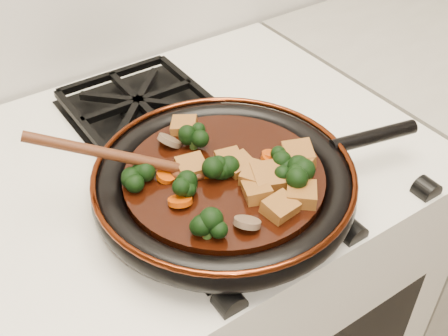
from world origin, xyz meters
TOP-DOWN VIEW (x-y plane):
  - stove at (0.00, 1.69)m, footprint 0.76×0.60m
  - burner_grate_front at (0.00, 1.55)m, footprint 0.23×0.23m
  - burner_grate_back at (0.00, 1.83)m, footprint 0.23×0.23m
  - skillet at (-0.01, 1.55)m, footprint 0.48×0.36m
  - braising_sauce at (-0.01, 1.56)m, footprint 0.28×0.28m
  - tofu_cube_0 at (0.01, 1.55)m, footprint 0.04×0.03m
  - tofu_cube_1 at (0.01, 1.45)m, footprint 0.04×0.04m
  - tofu_cube_2 at (0.01, 1.57)m, footprint 0.04×0.04m
  - tofu_cube_3 at (0.00, 1.50)m, footprint 0.05×0.05m
  - tofu_cube_4 at (0.09, 1.52)m, footprint 0.06×0.06m
  - tofu_cube_5 at (-0.00, 1.67)m, footprint 0.05×0.05m
  - tofu_cube_6 at (0.03, 1.51)m, footprint 0.06×0.06m
  - tofu_cube_7 at (0.02, 1.52)m, footprint 0.06×0.06m
  - tofu_cube_8 at (-0.04, 1.58)m, footprint 0.05×0.05m
  - tofu_cube_9 at (0.08, 1.51)m, footprint 0.05×0.05m
  - tofu_cube_10 at (0.05, 1.46)m, footprint 0.06×0.06m
  - broccoli_floret_0 at (-0.12, 1.61)m, footprint 0.08×0.08m
  - broccoli_floret_1 at (-0.09, 1.47)m, footprint 0.08×0.08m
  - broccoli_floret_2 at (-0.08, 1.55)m, footprint 0.08×0.08m
  - broccoli_floret_3 at (-0.01, 1.57)m, footprint 0.09×0.09m
  - broccoli_floret_4 at (0.06, 1.49)m, footprint 0.07×0.08m
  - broccoli_floret_5 at (-0.01, 1.63)m, footprint 0.07×0.08m
  - broccoli_floret_6 at (0.07, 1.52)m, footprint 0.07×0.07m
  - carrot_coin_0 at (0.06, 1.54)m, footprint 0.03×0.03m
  - carrot_coin_1 at (-0.03, 1.57)m, footprint 0.03×0.03m
  - carrot_coin_2 at (-0.09, 1.48)m, footprint 0.03×0.03m
  - carrot_coin_3 at (-0.09, 1.54)m, footprint 0.03×0.03m
  - carrot_coin_4 at (0.07, 1.55)m, footprint 0.03×0.03m
  - carrot_coin_5 at (-0.08, 1.59)m, footprint 0.03×0.03m
  - mushroom_slice_0 at (-0.04, 1.65)m, footprint 0.04×0.04m
  - mushroom_slice_1 at (0.09, 1.52)m, footprint 0.04×0.04m
  - mushroom_slice_2 at (-0.04, 1.46)m, footprint 0.05×0.05m
  - wooden_spoon at (-0.10, 1.61)m, footprint 0.14×0.09m

SIDE VIEW (x-z plane):
  - stove at x=0.00m, z-range 0.00..0.90m
  - burner_grate_front at x=0.00m, z-range 0.90..0.93m
  - burner_grate_back at x=0.00m, z-range 0.90..0.93m
  - skillet at x=-0.01m, z-range 0.92..0.97m
  - braising_sauce at x=-0.01m, z-range 0.94..0.96m
  - carrot_coin_0 at x=0.06m, z-range 0.95..0.97m
  - carrot_coin_1 at x=-0.03m, z-range 0.96..0.97m
  - carrot_coin_2 at x=-0.09m, z-range 0.96..0.97m
  - carrot_coin_3 at x=-0.09m, z-range 0.95..0.97m
  - carrot_coin_4 at x=0.07m, z-range 0.95..0.97m
  - carrot_coin_5 at x=-0.08m, z-range 0.96..0.97m
  - mushroom_slice_0 at x=-0.04m, z-range 0.95..0.98m
  - mushroom_slice_1 at x=0.09m, z-range 0.96..0.98m
  - mushroom_slice_2 at x=-0.04m, z-range 0.95..0.98m
  - tofu_cube_2 at x=0.01m, z-range 0.96..0.98m
  - tofu_cube_5 at x=0.00m, z-range 0.95..0.98m
  - tofu_cube_0 at x=0.01m, z-range 0.95..0.98m
  - tofu_cube_3 at x=0.00m, z-range 0.95..0.98m
  - tofu_cube_8 at x=-0.04m, z-range 0.95..0.98m
  - tofu_cube_10 at x=0.05m, z-range 0.95..0.98m
  - tofu_cube_1 at x=0.01m, z-range 0.95..0.98m
  - tofu_cube_7 at x=0.02m, z-range 0.95..0.98m
  - tofu_cube_9 at x=0.08m, z-range 0.95..0.98m
  - broccoli_floret_0 at x=-0.12m, z-range 0.93..1.00m
  - tofu_cube_6 at x=0.03m, z-range 0.95..0.98m
  - tofu_cube_4 at x=0.09m, z-range 0.95..0.98m
  - broccoli_floret_2 at x=-0.08m, z-range 0.94..1.00m
  - broccoli_floret_3 at x=-0.01m, z-range 0.94..1.00m
  - broccoli_floret_6 at x=0.07m, z-range 0.94..1.00m
  - broccoli_floret_1 at x=-0.09m, z-range 0.94..1.00m
  - broccoli_floret_4 at x=0.06m, z-range 0.94..1.00m
  - broccoli_floret_5 at x=-0.01m, z-range 0.94..1.01m
  - wooden_spoon at x=-0.10m, z-range 0.87..1.09m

